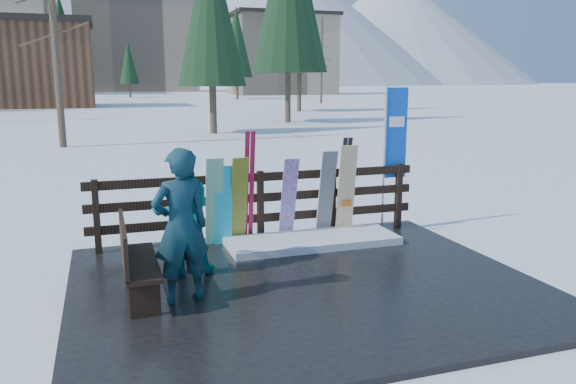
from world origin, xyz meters
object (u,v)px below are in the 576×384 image
object	(u,v)px
snowboard_3	(289,199)
person_front	(181,226)
person_back	(183,213)
snowboard_2	(239,201)
snowboard_4	(326,194)
snowboard_1	(214,202)
snowboard_5	(346,190)
rental_flag	(393,138)
bench	(134,258)
snowboard_0	(224,206)

from	to	relation	value
snowboard_3	person_front	distance (m)	2.97
person_front	person_back	distance (m)	1.02
person_back	snowboard_3	bearing A→B (deg)	-147.84
snowboard_2	snowboard_4	bearing A→B (deg)	0.00
snowboard_2	snowboard_1	bearing A→B (deg)	-180.00
snowboard_1	snowboard_5	bearing A→B (deg)	0.00
snowboard_1	snowboard_2	distance (m)	0.40
snowboard_2	snowboard_5	bearing A→B (deg)	0.00
snowboard_2	person_back	world-z (taller)	person_back
snowboard_3	rental_flag	xyz separation A→B (m)	(2.05, 0.27, 0.91)
snowboard_1	rental_flag	distance (m)	3.42
snowboard_1	person_back	world-z (taller)	person_back
snowboard_4	snowboard_2	bearing A→B (deg)	-180.00
bench	snowboard_2	world-z (taller)	snowboard_2
snowboard_5	person_back	xyz separation A→B (m)	(-2.93, -1.13, 0.07)
snowboard_5	rental_flag	size ratio (longest dim) A/B	0.60
bench	snowboard_3	world-z (taller)	snowboard_3
snowboard_4	person_front	xyz separation A→B (m)	(-2.72, -2.13, 0.19)
snowboard_4	person_back	world-z (taller)	person_back
snowboard_2	snowboard_3	size ratio (longest dim) A/B	1.03
snowboard_4	person_front	bearing A→B (deg)	-141.92
snowboard_3	bench	bearing A→B (deg)	-144.26
person_front	snowboard_5	bearing A→B (deg)	-157.09
bench	snowboard_0	size ratio (longest dim) A/B	1.13
bench	snowboard_4	distance (m)	3.77
bench	snowboard_1	world-z (taller)	snowboard_1
bench	snowboard_5	size ratio (longest dim) A/B	0.96
rental_flag	bench	bearing A→B (deg)	-155.32
snowboard_0	snowboard_3	distance (m)	1.10
snowboard_2	bench	bearing A→B (deg)	-133.17
snowboard_1	snowboard_2	bearing A→B (deg)	0.00
snowboard_4	rental_flag	bearing A→B (deg)	11.06
rental_flag	snowboard_0	bearing A→B (deg)	-175.10
snowboard_0	snowboard_1	bearing A→B (deg)	180.00
snowboard_1	snowboard_3	world-z (taller)	snowboard_1
snowboard_0	person_back	bearing A→B (deg)	-125.21
snowboard_2	snowboard_4	size ratio (longest dim) A/B	0.98
snowboard_0	snowboard_1	xyz separation A→B (m)	(-0.15, 0.00, 0.07)
snowboard_4	rental_flag	size ratio (longest dim) A/B	0.58
snowboard_2	snowboard_3	bearing A→B (deg)	0.00
snowboard_5	rental_flag	distance (m)	1.34
bench	snowboard_5	world-z (taller)	snowboard_5
rental_flag	person_back	size ratio (longest dim) A/B	1.53
rental_flag	person_front	world-z (taller)	rental_flag
snowboard_3	snowboard_5	size ratio (longest dim) A/B	0.91
snowboard_0	snowboard_3	bearing A→B (deg)	0.00
snowboard_0	snowboard_5	size ratio (longest dim) A/B	0.84
person_back	person_front	bearing A→B (deg)	82.29
snowboard_0	person_back	xyz separation A→B (m)	(-0.79, -1.13, 0.19)
snowboard_1	rental_flag	size ratio (longest dim) A/B	0.57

